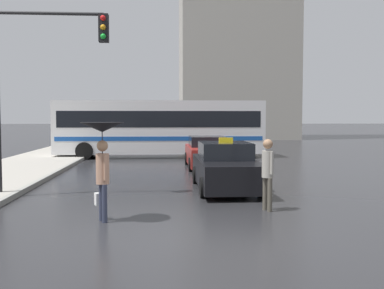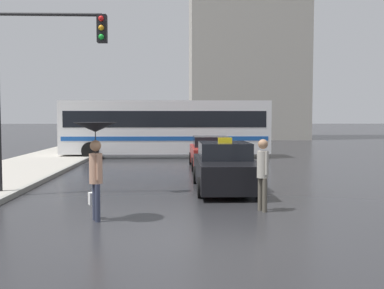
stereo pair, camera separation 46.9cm
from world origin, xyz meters
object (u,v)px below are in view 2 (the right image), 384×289
object	(u,v)px
taxi	(225,168)
pedestrian_with_umbrella	(95,144)
pedestrian_man	(263,169)
city_bus	(166,126)
traffic_light	(41,64)
sedan_red	(211,153)

from	to	relation	value
taxi	pedestrian_with_umbrella	world-z (taller)	pedestrian_with_umbrella
pedestrian_with_umbrella	pedestrian_man	xyz separation A→B (m)	(3.94, 0.88, -0.68)
city_bus	traffic_light	size ratio (longest dim) A/B	2.12
sedan_red	pedestrian_man	world-z (taller)	pedestrian_man
sedan_red	pedestrian_man	size ratio (longest dim) A/B	2.59
pedestrian_man	taxi	bearing A→B (deg)	170.59
taxi	pedestrian_man	world-z (taller)	pedestrian_man
pedestrian_man	traffic_light	bearing A→B (deg)	-130.44
sedan_red	traffic_light	distance (m)	9.75
taxi	pedestrian_man	size ratio (longest dim) A/B	2.55
pedestrian_man	traffic_light	size ratio (longest dim) A/B	0.32
sedan_red	pedestrian_with_umbrella	world-z (taller)	pedestrian_with_umbrella
taxi	city_bus	distance (m)	12.05
traffic_light	pedestrian_with_umbrella	bearing A→B (deg)	-57.26
traffic_light	pedestrian_man	bearing A→B (deg)	-21.70
taxi	sedan_red	distance (m)	6.35
pedestrian_man	city_bus	bearing A→B (deg)	171.23
pedestrian_with_umbrella	pedestrian_man	size ratio (longest dim) A/B	1.24
city_bus	pedestrian_man	xyz separation A→B (m)	(2.67, -15.20, -0.75)
taxi	traffic_light	size ratio (longest dim) A/B	0.81
sedan_red	pedestrian_with_umbrella	size ratio (longest dim) A/B	2.09
sedan_red	city_bus	world-z (taller)	city_bus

